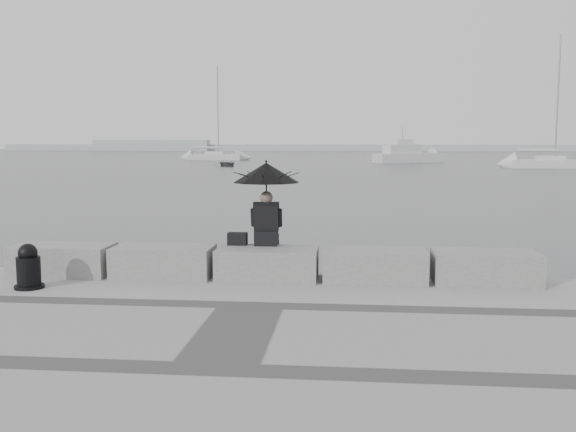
# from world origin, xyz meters

# --- Properties ---
(ground) EXTENTS (360.00, 360.00, 0.00)m
(ground) POSITION_xyz_m (0.00, 0.00, 0.00)
(ground) COLOR #434547
(ground) RESTS_ON ground
(stone_block_far_left) EXTENTS (1.60, 0.80, 0.50)m
(stone_block_far_left) POSITION_xyz_m (-3.40, -0.45, 0.75)
(stone_block_far_left) COLOR slate
(stone_block_far_left) RESTS_ON promenade
(stone_block_left) EXTENTS (1.60, 0.80, 0.50)m
(stone_block_left) POSITION_xyz_m (-1.70, -0.45, 0.75)
(stone_block_left) COLOR slate
(stone_block_left) RESTS_ON promenade
(stone_block_centre) EXTENTS (1.60, 0.80, 0.50)m
(stone_block_centre) POSITION_xyz_m (0.00, -0.45, 0.75)
(stone_block_centre) COLOR slate
(stone_block_centre) RESTS_ON promenade
(stone_block_right) EXTENTS (1.60, 0.80, 0.50)m
(stone_block_right) POSITION_xyz_m (1.70, -0.45, 0.75)
(stone_block_right) COLOR slate
(stone_block_right) RESTS_ON promenade
(stone_block_far_right) EXTENTS (1.60, 0.80, 0.50)m
(stone_block_far_right) POSITION_xyz_m (3.40, -0.45, 0.75)
(stone_block_far_right) COLOR slate
(stone_block_far_right) RESTS_ON promenade
(seated_person) EXTENTS (1.10, 1.10, 1.39)m
(seated_person) POSITION_xyz_m (-0.06, -0.12, 1.99)
(seated_person) COLOR black
(seated_person) RESTS_ON stone_block_centre
(bag) EXTENTS (0.32, 0.18, 0.20)m
(bag) POSITION_xyz_m (-0.53, -0.17, 1.10)
(bag) COLOR black
(bag) RESTS_ON stone_block_centre
(mooring_bollard) EXTENTS (0.43, 0.43, 0.68)m
(mooring_bollard) POSITION_xyz_m (-3.46, -1.47, 0.79)
(mooring_bollard) COLOR black
(mooring_bollard) RESTS_ON promenade
(distant_landmass) EXTENTS (180.00, 8.00, 2.80)m
(distant_landmass) POSITION_xyz_m (-8.14, 154.51, 0.90)
(distant_landmass) COLOR #AEB1B4
(distant_landmass) RESTS_ON ground
(sailboat_left) EXTENTS (7.21, 2.51, 12.90)m
(sailboat_left) POSITION_xyz_m (-17.26, 76.73, 0.53)
(sailboat_left) COLOR silver
(sailboat_left) RESTS_ON ground
(sailboat_right) EXTENTS (7.55, 2.72, 12.90)m
(sailboat_right) POSITION_xyz_m (20.79, 54.86, 0.53)
(sailboat_right) COLOR silver
(sailboat_right) RESTS_ON ground
(motor_cruiser) EXTENTS (8.87, 6.05, 4.50)m
(motor_cruiser) POSITION_xyz_m (8.35, 69.76, 0.89)
(motor_cruiser) COLOR silver
(motor_cruiser) RESTS_ON ground
(dinghy) EXTENTS (3.50, 2.75, 0.55)m
(dinghy) POSITION_xyz_m (-11.57, 56.00, 0.27)
(dinghy) COLOR slate
(dinghy) RESTS_ON ground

